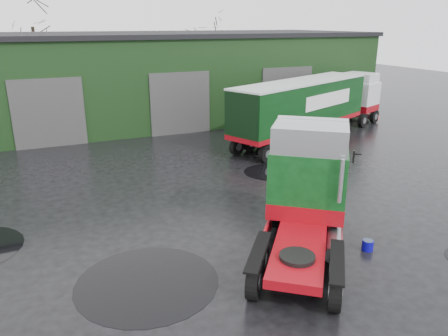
# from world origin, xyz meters

# --- Properties ---
(ground) EXTENTS (100.00, 100.00, 0.00)m
(ground) POSITION_xyz_m (0.00, 0.00, 0.00)
(ground) COLOR black
(warehouse) EXTENTS (32.40, 12.40, 6.30)m
(warehouse) POSITION_xyz_m (2.00, 20.00, 3.16)
(warehouse) COLOR black
(warehouse) RESTS_ON ground
(hero_tractor) EXTENTS (6.12, 6.77, 4.01)m
(hero_tractor) POSITION_xyz_m (0.26, -3.00, 2.00)
(hero_tractor) COLOR #0D4317
(hero_tractor) RESTS_ON ground
(lorry_right) EXTENTS (14.18, 8.03, 3.78)m
(lorry_right) POSITION_xyz_m (8.00, 9.00, 1.89)
(lorry_right) COLOR silver
(lorry_right) RESTS_ON ground
(wash_bucket) EXTENTS (0.39, 0.39, 0.34)m
(wash_bucket) POSITION_xyz_m (2.60, -3.33, 0.17)
(wash_bucket) COLOR #0A068D
(wash_bucket) RESTS_ON ground
(tree_back_a) EXTENTS (4.40, 4.40, 9.50)m
(tree_back_a) POSITION_xyz_m (-6.00, 30.00, 4.75)
(tree_back_a) COLOR black
(tree_back_a) RESTS_ON ground
(tree_back_b) EXTENTS (4.40, 4.40, 7.50)m
(tree_back_b) POSITION_xyz_m (10.00, 30.00, 3.75)
(tree_back_b) COLOR black
(tree_back_b) RESTS_ON ground
(puddle_0) EXTENTS (4.07, 4.07, 0.01)m
(puddle_0) POSITION_xyz_m (-4.40, -2.31, 0.00)
(puddle_0) COLOR black
(puddle_0) RESTS_ON ground
(puddle_1) EXTENTS (2.56, 2.56, 0.01)m
(puddle_1) POSITION_xyz_m (3.51, 4.72, 0.00)
(puddle_1) COLOR black
(puddle_1) RESTS_ON ground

